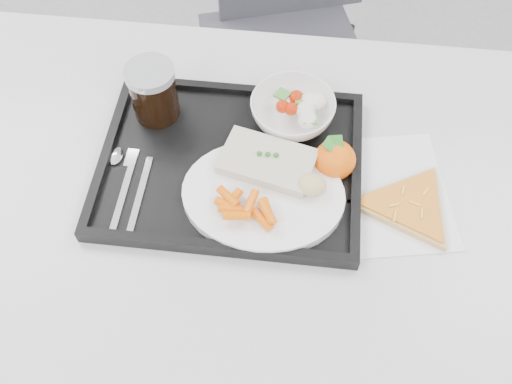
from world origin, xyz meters
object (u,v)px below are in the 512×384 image
chair (289,15)px  dinner_plate (263,195)px  salad_bowl (293,110)px  table (252,212)px  pizza_slice (408,206)px  cola_glass (153,91)px  tray (231,164)px  tangerine (335,160)px

chair → dinner_plate: (0.01, -0.73, 0.24)m
chair → salad_bowl: chair is taller
table → pizza_slice: (0.26, -0.00, 0.08)m
dinner_plate → pizza_slice: bearing=3.6°
table → salad_bowl: bearing=70.4°
table → pizza_slice: bearing=-0.9°
cola_glass → tray: bearing=-33.5°
table → chair: (0.02, 0.72, -0.15)m
tangerine → pizza_slice: tangerine is taller
table → dinner_plate: 0.10m
dinner_plate → pizza_slice: size_ratio=1.21×
cola_glass → tangerine: (0.33, -0.09, -0.04)m
chair → salad_bowl: bearing=-85.9°
salad_bowl → table: bearing=-109.6°
salad_bowl → cola_glass: size_ratio=1.41×
dinner_plate → pizza_slice: (0.24, 0.02, -0.01)m
tray → pizza_slice: tray is taller
dinner_plate → cola_glass: cola_glass is taller
dinner_plate → pizza_slice: 0.24m
table → dinner_plate: size_ratio=4.44×
table → salad_bowl: (0.06, 0.16, 0.11)m
tray → dinner_plate: size_ratio=1.67×
chair → tray: size_ratio=2.07×
tray → salad_bowl: bearing=48.2°
table → dinner_plate: bearing=-41.2°
cola_glass → pizza_slice: 0.48m
table → tray: (-0.04, 0.05, 0.08)m
chair → cola_glass: size_ratio=8.61×
tray → tangerine: tangerine is taller
tray → table: bearing=-48.2°
chair → tray: (-0.06, -0.67, 0.22)m
tray → cola_glass: bearing=146.5°
tangerine → pizza_slice: size_ratio=0.39×
tray → cola_glass: cola_glass is taller
table → tangerine: 0.18m
dinner_plate → salad_bowl: (0.03, 0.18, 0.01)m
dinner_plate → table: bearing=138.8°
dinner_plate → salad_bowl: 0.18m
dinner_plate → tangerine: size_ratio=3.08×
table → tangerine: bearing=23.3°
salad_bowl → cola_glass: (-0.25, -0.01, 0.03)m
cola_glass → tangerine: bearing=-15.0°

